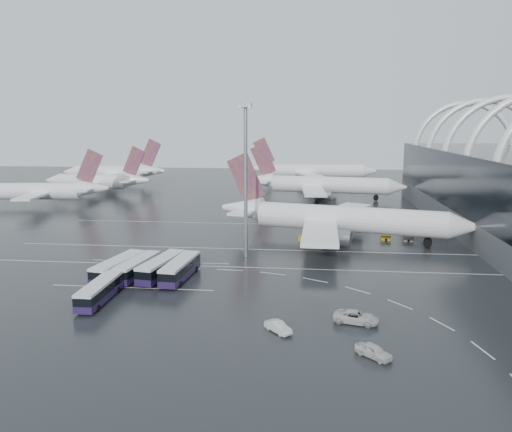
# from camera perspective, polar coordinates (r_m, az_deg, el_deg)

# --- Properties ---
(ground) EXTENTS (420.00, 420.00, 0.00)m
(ground) POSITION_cam_1_polar(r_m,az_deg,el_deg) (97.81, 2.72, -5.66)
(ground) COLOR black
(ground) RESTS_ON ground
(lane_marking_near) EXTENTS (120.00, 0.25, 0.01)m
(lane_marking_near) POSITION_cam_1_polar(r_m,az_deg,el_deg) (95.89, 2.65, -5.99)
(lane_marking_near) COLOR silver
(lane_marking_near) RESTS_ON ground
(lane_marking_mid) EXTENTS (120.00, 0.25, 0.01)m
(lane_marking_mid) POSITION_cam_1_polar(r_m,az_deg,el_deg) (109.37, 3.08, -3.90)
(lane_marking_mid) COLOR silver
(lane_marking_mid) RESTS_ON ground
(lane_marking_far) EXTENTS (120.00, 0.25, 0.01)m
(lane_marking_far) POSITION_cam_1_polar(r_m,az_deg,el_deg) (136.63, 3.68, -0.98)
(lane_marking_far) COLOR silver
(lane_marking_far) RESTS_ON ground
(bus_bay_line_south) EXTENTS (28.00, 0.25, 0.01)m
(bus_bay_line_south) POSITION_cam_1_polar(r_m,az_deg,el_deg) (87.43, -13.98, -7.96)
(bus_bay_line_south) COLOR silver
(bus_bay_line_south) RESTS_ON ground
(bus_bay_line_north) EXTENTS (28.00, 0.25, 0.01)m
(bus_bay_line_north) POSITION_cam_1_polar(r_m,az_deg,el_deg) (101.93, -10.93, -5.17)
(bus_bay_line_north) COLOR silver
(bus_bay_line_north) RESTS_ON ground
(airliner_main) EXTENTS (59.63, 51.51, 20.37)m
(airliner_main) POSITION_cam_1_polar(r_m,az_deg,el_deg) (118.65, 9.18, -0.36)
(airliner_main) COLOR white
(airliner_main) RESTS_ON ground
(airliner_gate_b) EXTENTS (58.18, 51.80, 20.21)m
(airliner_gate_b) POSITION_cam_1_polar(r_m,az_deg,el_deg) (183.66, 7.45, 3.52)
(airliner_gate_b) COLOR white
(airliner_gate_b) RESTS_ON ground
(airliner_gate_c) EXTENTS (58.72, 54.09, 20.92)m
(airliner_gate_c) POSITION_cam_1_polar(r_m,az_deg,el_deg) (233.93, 6.28, 5.09)
(airliner_gate_c) COLOR white
(airliner_gate_c) RESTS_ON ground
(jet_remote_west) EXTENTS (43.80, 35.36, 19.05)m
(jet_remote_west) POSITION_cam_1_polar(r_m,az_deg,el_deg) (180.81, -22.91, 2.62)
(jet_remote_west) COLOR white
(jet_remote_west) RESTS_ON ground
(jet_remote_mid) EXTENTS (43.25, 34.83, 18.85)m
(jet_remote_mid) POSITION_cam_1_polar(r_m,az_deg,el_deg) (204.08, -17.55, 3.77)
(jet_remote_mid) COLOR white
(jet_remote_mid) RESTS_ON ground
(jet_remote_far) EXTENTS (47.05, 37.81, 20.62)m
(jet_remote_far) POSITION_cam_1_polar(r_m,az_deg,el_deg) (233.59, -15.74, 4.78)
(jet_remote_far) COLOR white
(jet_remote_far) RESTS_ON ground
(bus_row_near_a) EXTENTS (5.59, 14.37, 3.45)m
(bus_row_near_a) POSITION_cam_1_polar(r_m,az_deg,el_deg) (93.06, -15.45, -5.67)
(bus_row_near_a) COLOR #251645
(bus_row_near_a) RESTS_ON ground
(bus_row_near_b) EXTENTS (4.93, 13.46, 3.24)m
(bus_row_near_b) POSITION_cam_1_polar(r_m,az_deg,el_deg) (92.76, -13.37, -5.70)
(bus_row_near_b) COLOR #251645
(bus_row_near_b) RESTS_ON ground
(bus_row_near_c) EXTENTS (5.51, 14.31, 3.44)m
(bus_row_near_c) POSITION_cam_1_polar(r_m,az_deg,el_deg) (91.64, -10.77, -5.73)
(bus_row_near_c) COLOR #251645
(bus_row_near_c) RESTS_ON ground
(bus_row_near_d) EXTENTS (4.35, 14.09, 3.41)m
(bus_row_near_d) POSITION_cam_1_polar(r_m,az_deg,el_deg) (90.07, -8.65, -5.96)
(bus_row_near_d) COLOR #251645
(bus_row_near_d) RESTS_ON ground
(bus_row_far_a) EXTENTS (3.12, 12.74, 3.13)m
(bus_row_far_a) POSITION_cam_1_polar(r_m,az_deg,el_deg) (81.83, -17.42, -8.16)
(bus_row_far_a) COLOR #251645
(bus_row_far_a) RESTS_ON ground
(van_curve_a) EXTENTS (6.73, 4.26, 1.73)m
(van_curve_a) POSITION_cam_1_polar(r_m,az_deg,el_deg) (71.82, 11.37, -11.26)
(van_curve_a) COLOR silver
(van_curve_a) RESTS_ON ground
(van_curve_b) EXTENTS (4.69, 4.60, 1.60)m
(van_curve_b) POSITION_cam_1_polar(r_m,az_deg,el_deg) (62.63, 13.29, -14.78)
(van_curve_b) COLOR silver
(van_curve_b) RESTS_ON ground
(van_curve_c) EXTENTS (4.07, 4.24, 1.44)m
(van_curve_c) POSITION_cam_1_polar(r_m,az_deg,el_deg) (67.77, 2.56, -12.55)
(van_curve_c) COLOR silver
(van_curve_c) RESTS_ON ground
(floodlight_mast) EXTENTS (2.39, 2.39, 31.24)m
(floodlight_mast) POSITION_cam_1_polar(r_m,az_deg,el_deg) (100.60, -1.19, 6.20)
(floodlight_mast) COLOR gray
(floodlight_mast) RESTS_ON ground
(gse_cart_belly_a) EXTENTS (2.20, 1.30, 1.20)m
(gse_cart_belly_a) POSITION_cam_1_polar(r_m,az_deg,el_deg) (122.18, 14.61, -2.41)
(gse_cart_belly_a) COLOR gold
(gse_cart_belly_a) RESTS_ON ground
(gse_cart_belly_c) EXTENTS (2.33, 1.37, 1.27)m
(gse_cart_belly_c) POSITION_cam_1_polar(r_m,az_deg,el_deg) (117.99, 5.44, -2.55)
(gse_cart_belly_c) COLOR gold
(gse_cart_belly_c) RESTS_ON ground
(gse_cart_belly_d) EXTENTS (2.26, 1.34, 1.23)m
(gse_cart_belly_d) POSITION_cam_1_polar(r_m,az_deg,el_deg) (122.53, 17.00, -2.48)
(gse_cart_belly_d) COLOR slate
(gse_cart_belly_d) RESTS_ON ground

